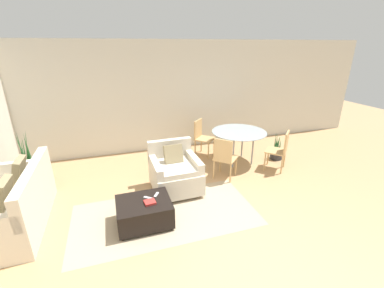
{
  "coord_description": "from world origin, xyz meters",
  "views": [
    {
      "loc": [
        -1.28,
        -2.71,
        2.62
      ],
      "look_at": [
        0.21,
        1.88,
        0.75
      ],
      "focal_mm": 24.0,
      "sensor_mm": 36.0,
      "label": 1
    }
  ],
  "objects_px": {
    "dining_chair_near_left": "(224,156)",
    "dining_chair_far_left": "(202,135)",
    "tv_remote_secondary": "(148,198)",
    "couch": "(15,207)",
    "book_stack": "(150,202)",
    "ottoman": "(144,211)",
    "dining_chair_near_right": "(280,148)",
    "tv_remote_primary": "(156,195)",
    "potted_plant": "(30,171)",
    "armchair": "(175,172)",
    "potted_plant_small": "(276,152)",
    "dining_table": "(239,134)"
  },
  "relations": [
    {
      "from": "potted_plant_small",
      "to": "couch",
      "type": "bearing_deg",
      "value": -170.44
    },
    {
      "from": "armchair",
      "to": "potted_plant_small",
      "type": "relative_size",
      "value": 1.39
    },
    {
      "from": "book_stack",
      "to": "dining_chair_far_left",
      "type": "height_order",
      "value": "dining_chair_far_left"
    },
    {
      "from": "tv_remote_secondary",
      "to": "potted_plant_small",
      "type": "distance_m",
      "value": 3.61
    },
    {
      "from": "ottoman",
      "to": "tv_remote_secondary",
      "type": "relative_size",
      "value": 5.44
    },
    {
      "from": "couch",
      "to": "potted_plant",
      "type": "distance_m",
      "value": 1.45
    },
    {
      "from": "ottoman",
      "to": "tv_remote_primary",
      "type": "relative_size",
      "value": 5.97
    },
    {
      "from": "couch",
      "to": "dining_chair_near_right",
      "type": "distance_m",
      "value": 4.99
    },
    {
      "from": "ottoman",
      "to": "dining_chair_far_left",
      "type": "distance_m",
      "value": 2.9
    },
    {
      "from": "ottoman",
      "to": "book_stack",
      "type": "height_order",
      "value": "book_stack"
    },
    {
      "from": "potted_plant",
      "to": "dining_chair_far_left",
      "type": "distance_m",
      "value": 3.79
    },
    {
      "from": "tv_remote_secondary",
      "to": "couch",
      "type": "bearing_deg",
      "value": 165.86
    },
    {
      "from": "ottoman",
      "to": "tv_remote_secondary",
      "type": "bearing_deg",
      "value": 39.59
    },
    {
      "from": "dining_chair_near_left",
      "to": "potted_plant_small",
      "type": "bearing_deg",
      "value": 17.5
    },
    {
      "from": "ottoman",
      "to": "dining_chair_near_right",
      "type": "bearing_deg",
      "value": 16.73
    },
    {
      "from": "armchair",
      "to": "dining_chair_near_right",
      "type": "distance_m",
      "value": 2.41
    },
    {
      "from": "tv_remote_secondary",
      "to": "dining_chair_far_left",
      "type": "relative_size",
      "value": 0.17
    },
    {
      "from": "couch",
      "to": "tv_remote_secondary",
      "type": "bearing_deg",
      "value": -14.14
    },
    {
      "from": "couch",
      "to": "ottoman",
      "type": "relative_size",
      "value": 2.19
    },
    {
      "from": "tv_remote_secondary",
      "to": "potted_plant_small",
      "type": "bearing_deg",
      "value": 22.54
    },
    {
      "from": "tv_remote_secondary",
      "to": "dining_chair_near_right",
      "type": "xyz_separation_m",
      "value": [
        3.02,
        0.86,
        0.12
      ]
    },
    {
      "from": "tv_remote_primary",
      "to": "dining_chair_far_left",
      "type": "xyz_separation_m",
      "value": [
        1.55,
        2.15,
        0.12
      ]
    },
    {
      "from": "dining_table",
      "to": "dining_chair_far_left",
      "type": "distance_m",
      "value": 0.96
    },
    {
      "from": "dining_chair_near_left",
      "to": "dining_chair_far_left",
      "type": "xyz_separation_m",
      "value": [
        0.0,
        1.34,
        0.0
      ]
    },
    {
      "from": "book_stack",
      "to": "tv_remote_primary",
      "type": "height_order",
      "value": "book_stack"
    },
    {
      "from": "ottoman",
      "to": "book_stack",
      "type": "distance_m",
      "value": 0.22
    },
    {
      "from": "dining_chair_near_right",
      "to": "dining_chair_far_left",
      "type": "relative_size",
      "value": 1.0
    },
    {
      "from": "armchair",
      "to": "dining_chair_near_right",
      "type": "bearing_deg",
      "value": 2.3
    },
    {
      "from": "couch",
      "to": "book_stack",
      "type": "bearing_deg",
      "value": -17.94
    },
    {
      "from": "dining_chair_far_left",
      "to": "dining_table",
      "type": "bearing_deg",
      "value": -45.0
    },
    {
      "from": "tv_remote_primary",
      "to": "potted_plant_small",
      "type": "height_order",
      "value": "potted_plant_small"
    },
    {
      "from": "dining_chair_near_left",
      "to": "dining_chair_far_left",
      "type": "distance_m",
      "value": 1.34
    },
    {
      "from": "potted_plant_small",
      "to": "tv_remote_secondary",
      "type": "bearing_deg",
      "value": -157.46
    },
    {
      "from": "tv_remote_primary",
      "to": "dining_table",
      "type": "bearing_deg",
      "value": 33.68
    },
    {
      "from": "tv_remote_primary",
      "to": "dining_chair_near_left",
      "type": "distance_m",
      "value": 1.75
    },
    {
      "from": "book_stack",
      "to": "tv_remote_secondary",
      "type": "height_order",
      "value": "book_stack"
    },
    {
      "from": "dining_chair_near_left",
      "to": "dining_chair_near_right",
      "type": "relative_size",
      "value": 1.0
    },
    {
      "from": "potted_plant",
      "to": "dining_chair_near_right",
      "type": "distance_m",
      "value": 5.23
    },
    {
      "from": "tv_remote_secondary",
      "to": "dining_chair_far_left",
      "type": "xyz_separation_m",
      "value": [
        1.68,
        2.2,
        0.12
      ]
    },
    {
      "from": "potted_plant",
      "to": "dining_chair_near_right",
      "type": "xyz_separation_m",
      "value": [
        5.11,
        -1.08,
        0.27
      ]
    },
    {
      "from": "tv_remote_secondary",
      "to": "dining_table",
      "type": "distance_m",
      "value": 2.82
    },
    {
      "from": "book_stack",
      "to": "tv_remote_secondary",
      "type": "distance_m",
      "value": 0.14
    },
    {
      "from": "couch",
      "to": "dining_table",
      "type": "relative_size",
      "value": 1.43
    },
    {
      "from": "dining_chair_near_left",
      "to": "dining_chair_far_left",
      "type": "relative_size",
      "value": 1.0
    },
    {
      "from": "couch",
      "to": "dining_chair_far_left",
      "type": "relative_size",
      "value": 1.99
    },
    {
      "from": "armchair",
      "to": "tv_remote_secondary",
      "type": "xyz_separation_m",
      "value": [
        -0.62,
        -0.77,
        0.03
      ]
    },
    {
      "from": "dining_chair_far_left",
      "to": "ottoman",
      "type": "bearing_deg",
      "value": -127.9
    },
    {
      "from": "couch",
      "to": "potted_plant_small",
      "type": "height_order",
      "value": "couch"
    },
    {
      "from": "armchair",
      "to": "tv_remote_primary",
      "type": "distance_m",
      "value": 0.86
    },
    {
      "from": "armchair",
      "to": "book_stack",
      "type": "relative_size",
      "value": 5.2
    }
  ]
}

